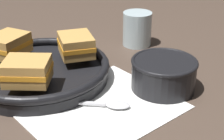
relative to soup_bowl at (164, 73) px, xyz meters
The scene contains 9 objects.
ground_plane 0.13m from the soup_bowl, 156.87° to the left, with size 4.00×4.00×0.00m, color #47382D.
napkin 0.16m from the soup_bowl, behind, with size 0.31×0.27×0.00m.
soup_bowl is the anchor object (origin of this frame).
spoon 0.14m from the soup_bowl, behind, with size 0.12×0.11×0.01m.
skillet 0.27m from the soup_bowl, 137.87° to the left, with size 0.36×0.37×0.04m.
sandwich_near_left 0.27m from the soup_bowl, 156.48° to the left, with size 0.11×0.11×0.05m.
sandwich_near_right 0.21m from the soup_bowl, 122.95° to the left, with size 0.09×0.10×0.05m.
sandwich_far_left 0.36m from the soup_bowl, 132.50° to the left, with size 0.11×0.11×0.05m.
drinking_glass 0.25m from the soup_bowl, 65.76° to the left, with size 0.08×0.08×0.09m.
Camera 1 is at (-0.32, -0.52, 0.36)m, focal length 55.00 mm.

